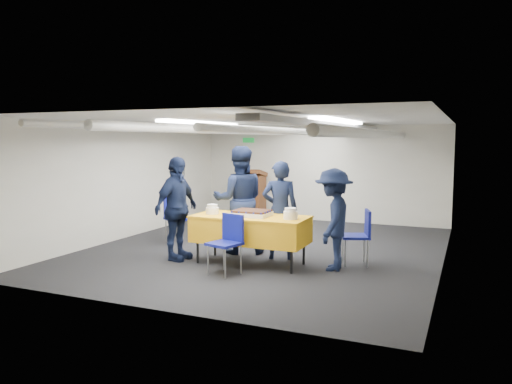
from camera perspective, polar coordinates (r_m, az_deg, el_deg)
ground at (r=9.05m, az=1.13°, el=-6.53°), size 7.00×7.00×0.00m
room_shell at (r=9.19m, az=2.66°, el=5.04°), size 6.00×7.00×2.30m
serving_table at (r=7.89m, az=-0.64°, el=-4.26°), size 1.82×0.83×0.77m
sheet_cake at (r=7.82m, az=-0.50°, el=-2.43°), size 0.57×0.45×0.10m
plate_stack_left at (r=8.08m, az=-5.02°, el=-2.00°), size 0.21×0.21×0.16m
plate_stack_right at (r=7.55m, az=3.98°, el=-2.51°), size 0.21×0.21×0.17m
podium at (r=12.34m, az=-0.39°, el=-0.28°), size 0.62×0.53×1.25m
chair_near at (r=7.38m, az=-3.20°, el=-5.21°), size 0.52×0.52×0.87m
chair_right at (r=8.02m, az=11.88°, el=-4.42°), size 0.54×0.54×0.87m
chair_left at (r=9.78m, az=-9.16°, el=-2.50°), size 0.59×0.59×0.87m
sailor_a at (r=8.20m, az=2.76°, el=-2.08°), size 0.69×0.57×1.62m
sailor_b at (r=8.61m, az=-1.95°, el=-0.91°), size 1.13×1.04×1.86m
sailor_c at (r=8.23m, az=-9.07°, el=-1.88°), size 0.51×1.03×1.70m
sailor_d at (r=7.61m, az=8.83°, el=-3.10°), size 0.66×1.04×1.54m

